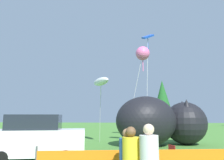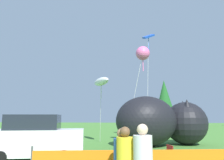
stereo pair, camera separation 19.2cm
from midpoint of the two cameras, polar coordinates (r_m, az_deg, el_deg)
The scene contains 7 objects.
parked_car at distance 10.84m, azimuth -19.32°, elevation -14.09°, with size 4.42×2.58×2.04m.
folding_chair at distance 9.01m, azimuth 15.57°, elevation -18.30°, with size 0.63×0.63×0.89m.
inflatable_cat at distance 15.47m, azimuth 12.04°, elevation -10.88°, with size 6.85×5.11×3.30m.
kite_pink_octopus at distance 15.77m, azimuth 7.66°, elevation 6.87°, with size 1.88×0.99×6.89m.
kite_blue_box at distance 20.31m, azimuth 9.04°, elevation 10.64°, with size 1.12×2.56×9.48m.
kite_white_ghost at distance 16.69m, azimuth -3.25°, elevation -0.45°, with size 2.03×2.92×5.01m.
horizon_tree_east at distance 41.68m, azimuth 12.93°, elevation -4.62°, with size 3.62×3.62×8.64m.
Camera 1 is at (0.53, -9.04, 1.96)m, focal length 35.00 mm.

